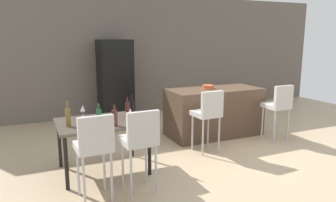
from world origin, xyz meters
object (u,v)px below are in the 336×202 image
Objects in this scene: dining_chair_far at (140,138)px; kitchen_island at (214,112)px; wine_bottle_inner at (115,118)px; wine_bottle_end at (132,107)px; bar_chair_left at (208,112)px; potted_plant at (230,94)px; wine_bottle_right at (128,109)px; wine_glass_middle at (136,115)px; wine_bottle_far at (99,118)px; dining_table at (102,126)px; wine_glass_left at (130,112)px; fruit_bowl at (208,87)px; wine_glass_corner at (83,109)px; refrigerator at (115,80)px; dining_chair_near at (94,144)px; wine_bottle_near at (68,117)px; bar_chair_middle at (279,104)px.

kitchen_island is at bearing 38.67° from dining_chair_far.
wine_bottle_end is at bearing 50.65° from wine_bottle_inner.
bar_chair_left is 1.71× the size of potted_plant.
bar_chair_left is 3.59× the size of wine_bottle_right.
wine_glass_middle is 4.93m from potted_plant.
bar_chair_left is at bearing 11.26° from wine_bottle_far.
bar_chair_left is 3.69m from potted_plant.
dining_table is at bearing 108.75° from dining_chair_far.
wine_glass_left is 0.80× the size of fruit_bowl.
wine_bottle_inner is 1.63× the size of wine_glass_corner.
wine_bottle_far is at bearing 127.85° from dining_chair_far.
bar_chair_left reaches higher than fruit_bowl.
wine_bottle_far is at bearing -141.94° from wine_bottle_right.
refrigerator is at bearing 179.82° from potted_plant.
dining_chair_near is at bearing -145.80° from fruit_bowl.
wine_bottle_far is at bearing -32.77° from wine_bottle_near.
dining_chair_far is 4.84× the size of fruit_bowl.
dining_chair_far is 3.59× the size of wine_bottle_right.
potted_plant is (3.65, 2.68, -0.50)m from wine_bottle_end.
refrigerator is at bearing 71.54° from dining_table.
wine_glass_left is at bearing -16.59° from dining_table.
wine_bottle_inner is at bearing -65.69° from wine_glass_corner.
wine_bottle_near reaches higher than bar_chair_left.
wine_bottle_right reaches higher than kitchen_island.
wine_bottle_inner is at bearing -142.00° from potted_plant.
wine_glass_middle is (-0.00, -0.39, 0.01)m from wine_bottle_right.
bar_chair_middle is 2.85m from wine_bottle_right.
refrigerator is (1.15, 2.50, 0.06)m from wine_glass_corner.
wine_bottle_right is (-2.85, 0.02, 0.16)m from bar_chair_middle.
kitchen_island is 0.98× the size of refrigerator.
wine_bottle_near is at bearing 147.23° from wine_bottle_far.
wine_bottle_end is at bearing 52.19° from dining_chair_near.
wine_bottle_far reaches higher than bar_chair_left.
dining_chair_near is 6.03× the size of wine_glass_middle.
dining_chair_far reaches higher than wine_glass_middle.
wine_bottle_far reaches higher than dining_table.
kitchen_island is 2.25m from wine_glass_left.
potted_plant is at bearing 72.25° from bar_chair_middle.
wine_glass_middle is 0.28× the size of potted_plant.
bar_chair_left reaches higher than wine_bottle_right.
refrigerator is at bearing 123.69° from fruit_bowl.
refrigerator is at bearing 79.98° from wine_glass_middle.
refrigerator reaches higher than wine_bottle_far.
fruit_bowl is at bearing 139.16° from bar_chair_middle.
bar_chair_left is 1.37m from wine_bottle_right.
wine_glass_middle is at bearing -90.28° from wine_bottle_right.
bar_chair_middle is 3.17m from wine_bottle_inner.
wine_bottle_end is 0.14m from wine_bottle_right.
wine_bottle_near is at bearing -168.68° from dining_table.
dining_table is 2.45m from fruit_bowl.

